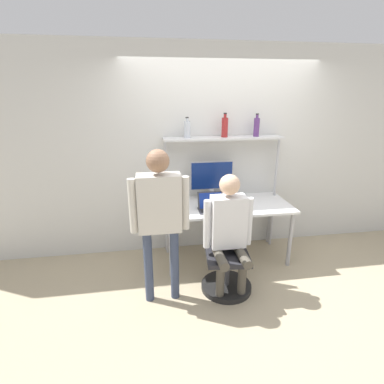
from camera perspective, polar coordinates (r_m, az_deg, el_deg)
The scene contains 13 objects.
ground_plane at distance 3.83m, azimuth 7.81°, elevation -15.17°, with size 12.00×12.00×0.00m, color tan.
wall_back at distance 4.05m, azimuth 5.34°, elevation 7.59°, with size 8.00×0.06×2.70m.
desk at distance 3.85m, azimuth 6.55°, elevation -3.44°, with size 1.61×0.77×0.76m.
shelf_unit at distance 3.89m, azimuth 5.94°, elevation 6.85°, with size 1.53×0.26×1.57m.
monitor at distance 3.91m, azimuth 3.76°, elevation 2.69°, with size 0.56×0.21×0.51m.
laptop at distance 3.62m, azimuth 3.63°, elevation -2.50°, with size 0.31×0.22×0.21m.
cell_phone at distance 3.68m, azimuth 7.13°, elevation -3.18°, with size 0.07×0.15×0.01m.
office_chair at distance 3.46m, azimuth 6.57°, elevation -13.77°, with size 0.56×0.56×0.90m.
person_seated at distance 3.18m, azimuth 7.06°, elevation -6.52°, with size 0.53×0.47×1.33m.
person_standing at distance 2.93m, azimuth -6.20°, elevation -3.25°, with size 0.59×0.22×1.62m.
bottle_clear at distance 3.74m, azimuth -0.92°, elevation 11.87°, with size 0.08×0.08×0.25m.
bottle_red at distance 3.83m, azimuth 6.26°, elevation 12.22°, with size 0.08×0.08×0.30m.
bottle_purple at distance 3.96m, azimuth 12.19°, elevation 12.05°, with size 0.07×0.07×0.29m.
Camera 1 is at (-0.99, -3.03, 2.12)m, focal length 28.00 mm.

